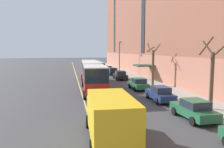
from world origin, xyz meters
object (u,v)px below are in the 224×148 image
Objects in this scene: parked_car_green_3 at (139,84)px; parked_car_navy_5 at (102,66)px; city_bus at (91,73)px; street_tree_mid_block at (153,64)px; parked_car_black_0 at (120,75)px; parked_car_navy_8 at (160,94)px; street_lamp at (120,54)px; street_tree_near_corner at (212,75)px; box_truck at (109,115)px; fire_hydrant at (196,105)px; parked_car_black_2 at (113,71)px; parked_car_green_1 at (194,109)px; parked_car_white_6 at (108,69)px.

parked_car_green_3 and parked_car_navy_5 have the same top height.
city_bus is 3.07× the size of street_tree_mid_block.
parked_car_black_0 is 0.93× the size of parked_car_navy_5.
street_lamp is (1.78, 25.93, 3.66)m from parked_car_navy_8.
box_truck is at bearing -153.09° from street_tree_near_corner.
fire_hydrant is (-0.10, -29.82, -3.95)m from street_lamp.
street_lamp reaches higher than street_tree_mid_block.
parked_car_navy_5 is at bearing 95.03° from street_tree_mid_block.
parked_car_black_2 is 34.45m from box_truck.
street_tree_mid_block is at bearing 40.28° from parked_car_green_3.
street_lamp reaches higher than street_tree_near_corner.
parked_car_green_1 is at bearing -89.90° from parked_car_black_2.
city_bus is 9.23m from parked_car_black_0.
parked_car_navy_8 is at bearing 52.32° from box_truck.
parked_car_green_3 is 0.61× the size of box_truck.
parked_car_navy_5 is at bearing 93.54° from street_tree_near_corner.
city_bus is at bearing 121.74° from street_tree_near_corner.
street_tree_mid_block is (-0.00, 13.50, 0.05)m from street_tree_near_corner.
fire_hydrant is (-1.22, 0.24, -2.65)m from street_tree_near_corner.
parked_car_green_1 is at bearing -100.46° from street_tree_mid_block.
parked_car_black_2 is at bearing -91.08° from parked_car_white_6.
city_bus is 12.09m from parked_car_navy_8.
fire_hydrant is at bearing -80.66° from parked_car_green_3.
parked_car_white_6 is at bearing 97.22° from street_tree_mid_block.
parked_car_green_3 is 0.93× the size of parked_car_navy_8.
parked_car_green_1 is 0.92× the size of parked_car_white_6.
parked_car_green_1 is 0.69× the size of street_tree_mid_block.
street_tree_mid_block is 13.59m from fire_hydrant.
parked_car_green_3 is 0.67× the size of street_tree_near_corner.
street_lamp reaches higher than city_bus.
parked_car_navy_5 is 1.05× the size of parked_car_navy_8.
parked_car_green_1 is 0.89× the size of parked_car_navy_5.
parked_car_navy_5 and parked_car_navy_8 have the same top height.
parked_car_green_3 is at bearing 99.34° from fire_hydrant.
city_bus reaches higher than parked_car_green_3.
street_tree_near_corner is (8.97, -14.50, 1.10)m from city_bus.
parked_car_navy_5 is 45.07m from fire_hydrant.
parked_car_black_2 is 1.02× the size of parked_car_navy_8.
city_bus is at bearing 86.95° from box_truck.
street_tree_near_corner is at bearing -58.26° from city_bus.
parked_car_navy_8 is 0.73× the size of street_tree_mid_block.
parked_car_navy_8 is at bearing 90.26° from parked_car_green_1.
parked_car_green_3 is 0.68× the size of street_tree_mid_block.
street_tree_mid_block is 8.67× the size of fire_hydrant.
street_tree_near_corner is 13.50m from street_tree_mid_block.
street_tree_mid_block reaches higher than parked_car_navy_5.
parked_car_white_6 is (-0.00, -9.70, -0.00)m from parked_car_navy_5.
street_tree_mid_block reaches higher than city_bus.
parked_car_navy_8 is 0.65× the size of street_lamp.
parked_car_black_0 and parked_car_green_1 have the same top height.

